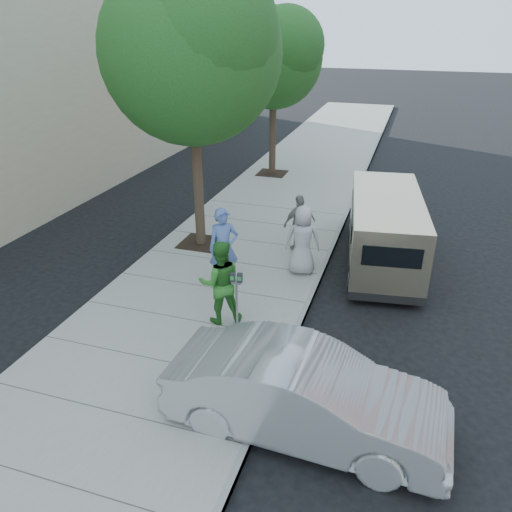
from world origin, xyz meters
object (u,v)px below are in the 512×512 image
Objects in this scene: van at (384,229)px; person_green_shirt at (220,282)px; person_officer at (224,248)px; person_striped_polo at (300,223)px; sedan at (306,395)px; person_gray_shirt at (303,240)px; parking_meter at (236,288)px; tree_far at (275,54)px; tree_near at (193,46)px.

van is 5.26m from person_green_shirt.
person_green_shirt is at bearing -101.88° from person_officer.
person_striped_polo is (0.77, 4.11, -0.13)m from person_green_shirt.
sedan is at bearing -103.13° from van.
person_officer is (-2.94, 4.03, 0.40)m from sedan.
sedan is at bearing 93.53° from person_gray_shirt.
person_striped_polo is at bearing 76.44° from parking_meter.
person_officer is at bearing -81.11° from tree_far.
person_green_shirt is 1.15× the size of person_striped_polo.
sedan is 2.40× the size of person_green_shirt.
tree_far is at bearing 68.62° from person_officer.
person_striped_polo is (-2.31, -0.14, -0.06)m from van.
person_officer is (-0.91, 1.63, 0.08)m from parking_meter.
van is at bearing -53.94° from tree_far.
tree_near reaches higher than sedan.
tree_far is 1.20× the size of van.
tree_near is at bearing 95.03° from person_officer.
person_green_shirt is (2.04, -11.29, -3.79)m from tree_far.
person_striped_polo is (0.38, 4.20, -0.10)m from parking_meter.
tree_far is 1.43× the size of sedan.
person_officer is at bearing -99.02° from person_green_shirt.
sedan is 5.42m from person_gray_shirt.
tree_far reaches higher than parking_meter.
parking_meter is 0.67× the size of person_green_shirt.
person_green_shirt is at bearing 158.95° from parking_meter.
parking_meter is 0.24× the size of van.
van reaches higher than parking_meter.
tree_far is at bearing 93.65° from parking_meter.
person_officer is at bearing 38.40° from sedan.
van is 2.70× the size of person_officer.
tree_near is 5.13m from person_officer.
parking_meter is at bearing -91.09° from person_officer.
van is 2.32m from person_striped_polo.
person_striped_polo is at bearing -68.62° from tree_far.
person_officer is at bearing -54.70° from tree_near.
tree_near is 1.16× the size of tree_far.
parking_meter is 3.16m from sedan.
person_striped_polo is (-0.39, 1.34, -0.09)m from person_gray_shirt.
van is at bearing 144.26° from person_striped_polo.
sedan is at bearing -58.20° from parking_meter.
parking_meter is at bearing 42.51° from sedan.
person_green_shirt is (2.04, -3.69, -4.45)m from tree_near.
parking_meter is 4.22m from person_striped_polo.
tree_far is 3.95× the size of person_striped_polo.
van is 3.30× the size of person_striped_polo.
person_officer reaches higher than van.
van is at bearing 6.24° from tree_near.
sedan reaches higher than parking_meter.
tree_far is at bearing -79.36° from person_gray_shirt.
tree_near is at bearing 38.12° from sedan.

